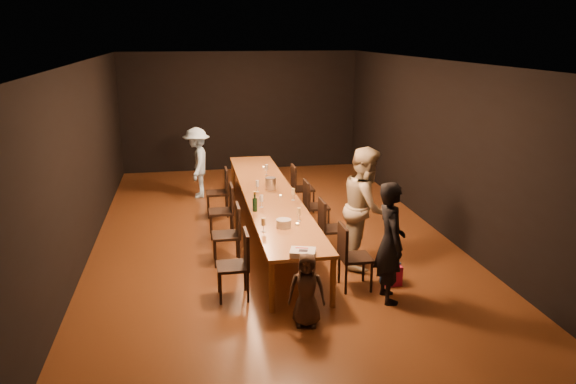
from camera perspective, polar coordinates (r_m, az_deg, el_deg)
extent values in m
plane|color=#442511|center=(10.04, -1.87, -4.20)|extent=(10.00, 10.00, 0.00)
cube|color=black|center=(14.52, -4.84, 8.15)|extent=(6.00, 0.04, 3.00)
cube|color=black|center=(4.93, 6.56, -7.48)|extent=(6.00, 0.04, 3.00)
cube|color=black|center=(9.67, -19.86, 3.33)|extent=(0.04, 10.00, 3.00)
cube|color=black|center=(10.47, 14.57, 4.68)|extent=(0.04, 10.00, 3.00)
cube|color=silver|center=(9.44, -2.04, 13.17)|extent=(6.00, 10.00, 0.04)
cube|color=#9A582C|center=(9.81, -1.91, -0.22)|extent=(0.90, 6.00, 0.05)
cylinder|color=#9A582C|center=(7.20, -1.67, -9.60)|extent=(0.08, 0.08, 0.70)
cylinder|color=#9A582C|center=(7.35, 4.59, -9.10)|extent=(0.08, 0.08, 0.70)
cylinder|color=#9A582C|center=(12.65, -5.60, 1.66)|extent=(0.08, 0.08, 0.70)
cylinder|color=#9A582C|center=(12.74, -2.01, 1.82)|extent=(0.08, 0.08, 0.70)
imported|color=black|center=(7.46, 10.36, -5.04)|extent=(0.42, 0.61, 1.63)
imported|color=#B9AC8B|center=(8.53, 7.91, -1.52)|extent=(0.98, 1.09, 1.83)
imported|color=#9BC8EF|center=(12.20, -9.21, 2.96)|extent=(0.62, 1.01, 1.51)
imported|color=#3F2F23|center=(6.87, 1.91, -9.90)|extent=(0.51, 0.39, 0.92)
cube|color=#C51D58|center=(8.13, 10.61, -8.38)|extent=(0.25, 0.14, 0.28)
cube|color=#224D95|center=(8.20, 10.34, -8.05)|extent=(0.29, 0.24, 0.31)
cube|color=white|center=(7.09, 1.52, -6.17)|extent=(0.38, 0.33, 0.07)
cube|color=black|center=(7.05, 1.57, -5.97)|extent=(0.13, 0.11, 0.00)
cube|color=red|center=(7.13, 1.42, -5.70)|extent=(0.16, 0.07, 0.00)
cylinder|color=silver|center=(8.05, -0.44, -3.22)|extent=(0.24, 0.24, 0.12)
cylinder|color=#B8B8BD|center=(10.00, -1.78, 0.88)|extent=(0.22, 0.22, 0.21)
cylinder|color=#B2B7B2|center=(8.16, 0.95, -3.30)|extent=(0.05, 0.05, 0.03)
cylinder|color=#B2B7B2|center=(9.55, -0.77, -0.41)|extent=(0.05, 0.05, 0.03)
cylinder|color=#B2B7B2|center=(11.58, -2.50, 2.49)|extent=(0.05, 0.05, 0.03)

